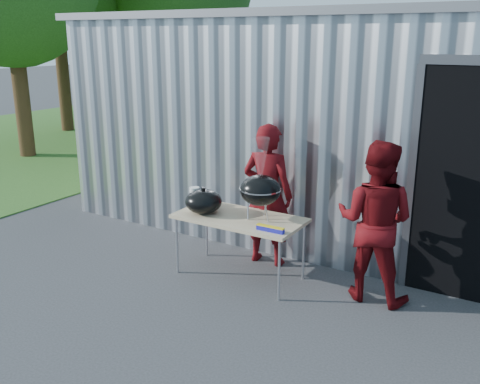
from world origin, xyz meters
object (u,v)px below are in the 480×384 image
Objects in this scene: folding_table at (240,220)px; person_cook at (268,195)px; person_bystander at (375,222)px; kettle_grill at (260,184)px.

folding_table is 0.57m from person_cook.
person_bystander is (1.43, -0.25, -0.01)m from person_cook.
kettle_grill is 1.32m from person_bystander.
person_bystander is (1.27, 0.23, -0.29)m from kettle_grill.
person_bystander is at bearing 166.00° from person_cook.
person_cook is 1.46m from person_bystander.
person_bystander is at bearing 10.39° from kettle_grill.
kettle_grill is at bearing 13.21° from folding_table.
person_cook is (0.08, 0.54, 0.18)m from folding_table.
person_bystander is (1.51, 0.29, 0.17)m from folding_table.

